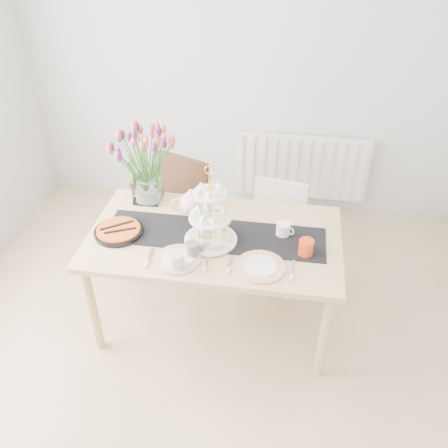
# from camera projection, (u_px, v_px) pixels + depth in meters

# --- Properties ---
(room_shell) EXTENTS (4.50, 4.50, 4.50)m
(room_shell) POSITION_uv_depth(u_px,v_px,m) (197.00, 227.00, 2.16)
(room_shell) COLOR tan
(room_shell) RESTS_ON ground
(radiator) EXTENTS (1.20, 0.08, 0.60)m
(radiator) POSITION_uv_depth(u_px,v_px,m) (301.00, 167.00, 4.35)
(radiator) COLOR white
(radiator) RESTS_ON room_shell
(dining_table) EXTENTS (1.60, 0.90, 0.75)m
(dining_table) POSITION_uv_depth(u_px,v_px,m) (214.00, 245.00, 3.06)
(dining_table) COLOR tan
(dining_table) RESTS_ON ground
(chair_brown) EXTENTS (0.57, 0.57, 0.89)m
(chair_brown) POSITION_uv_depth(u_px,v_px,m) (177.00, 205.00, 3.71)
(chair_brown) COLOR #3A2315
(chair_brown) RESTS_ON ground
(chair_white) EXTENTS (0.45, 0.45, 0.80)m
(chair_white) POSITION_uv_depth(u_px,v_px,m) (276.00, 227.00, 3.57)
(chair_white) COLOR silver
(chair_white) RESTS_ON ground
(table_runner) EXTENTS (1.40, 0.35, 0.01)m
(table_runner) POSITION_uv_depth(u_px,v_px,m) (214.00, 235.00, 3.01)
(table_runner) COLOR black
(table_runner) RESTS_ON dining_table
(tulip_vase) EXTENTS (0.65, 0.65, 0.56)m
(tulip_vase) POSITION_uv_depth(u_px,v_px,m) (144.00, 154.00, 3.14)
(tulip_vase) COLOR silver
(tulip_vase) RESTS_ON dining_table
(cake_stand) EXTENTS (0.33, 0.33, 0.48)m
(cake_stand) POSITION_uv_depth(u_px,v_px,m) (210.00, 223.00, 2.88)
(cake_stand) COLOR gold
(cake_stand) RESTS_ON dining_table
(teapot) EXTENTS (0.32, 0.29, 0.17)m
(teapot) POSITION_uv_depth(u_px,v_px,m) (191.00, 203.00, 3.16)
(teapot) COLOR white
(teapot) RESTS_ON dining_table
(cream_jug) EXTENTS (0.12, 0.12, 0.09)m
(cream_jug) POSITION_uv_depth(u_px,v_px,m) (283.00, 229.00, 2.99)
(cream_jug) COLOR white
(cream_jug) RESTS_ON dining_table
(tart_tin) EXTENTS (0.31, 0.31, 0.04)m
(tart_tin) POSITION_uv_depth(u_px,v_px,m) (119.00, 231.00, 3.02)
(tart_tin) COLOR black
(tart_tin) RESTS_ON dining_table
(mug_grey) EXTENTS (0.10, 0.10, 0.09)m
(mug_grey) POSITION_uv_depth(u_px,v_px,m) (192.00, 250.00, 2.82)
(mug_grey) COLOR slate
(mug_grey) RESTS_ON dining_table
(mug_white) EXTENTS (0.11, 0.11, 0.10)m
(mug_white) POSITION_uv_depth(u_px,v_px,m) (177.00, 261.00, 2.73)
(mug_white) COLOR silver
(mug_white) RESTS_ON dining_table
(mug_orange) EXTENTS (0.12, 0.12, 0.11)m
(mug_orange) POSITION_uv_depth(u_px,v_px,m) (306.00, 248.00, 2.82)
(mug_orange) COLOR red
(mug_orange) RESTS_ON dining_table
(plate_left) EXTENTS (0.29, 0.29, 0.01)m
(plate_left) POSITION_uv_depth(u_px,v_px,m) (178.00, 259.00, 2.81)
(plate_left) COLOR silver
(plate_left) RESTS_ON dining_table
(plate_right) EXTENTS (0.33, 0.33, 0.02)m
(plate_right) POSITION_uv_depth(u_px,v_px,m) (260.00, 267.00, 2.75)
(plate_right) COLOR silver
(plate_right) RESTS_ON dining_table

